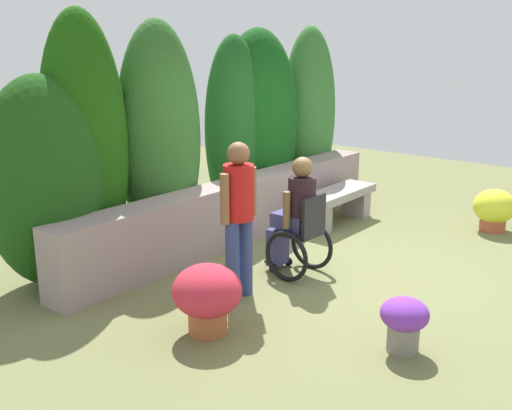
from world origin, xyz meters
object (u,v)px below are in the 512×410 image
Objects in this scene: flower_pot_terracotta_by_wall at (494,209)px; person_standing_companion at (239,210)px; stone_bench at (337,201)px; person_in_wheelchair at (297,220)px; flower_pot_purple_near at (404,320)px; flower_pot_red_accent at (207,295)px.

person_standing_companion is at bearing 162.27° from flower_pot_terracotta_by_wall.
flower_pot_terracotta_by_wall is (1.06, -1.83, -0.01)m from stone_bench.
person_in_wheelchair is 1.91m from flower_pot_purple_near.
stone_bench is 2.11m from flower_pot_terracotta_by_wall.
flower_pot_purple_near is (-0.82, -1.69, -0.34)m from person_in_wheelchair.
flower_pot_terracotta_by_wall reaches higher than stone_bench.
flower_pot_terracotta_by_wall is 4.69m from flower_pot_red_accent.
stone_bench is at bearing 40.88° from flower_pot_purple_near.
stone_bench is 2.91m from person_standing_companion.
stone_bench is 2.95× the size of flower_pot_purple_near.
stone_bench is 2.43× the size of flower_pot_terracotta_by_wall.
person_in_wheelchair is 3.20m from flower_pot_terracotta_by_wall.
person_in_wheelchair is 2.31× the size of flower_pot_terracotta_by_wall.
flower_pot_terracotta_by_wall is at bearing 8.11° from flower_pot_purple_near.
flower_pot_terracotta_by_wall is 0.90× the size of flower_pot_red_accent.
flower_pot_red_accent is (-0.75, -0.28, -0.55)m from person_standing_companion.
flower_pot_red_accent is (-0.81, 1.49, 0.08)m from flower_pot_purple_near.
person_standing_companion reaches higher than stone_bench.
person_standing_companion is 4.08m from flower_pot_terracotta_by_wall.
flower_pot_red_accent is at bearing -158.52° from person_standing_companion.
person_standing_companion is at bearing -163.04° from stone_bench.
stone_bench is 2.20× the size of flower_pot_red_accent.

